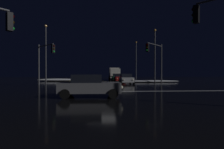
{
  "coord_description": "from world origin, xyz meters",
  "views": [
    {
      "loc": [
        -0.06,
        -15.5,
        1.66
      ],
      "look_at": [
        1.68,
        11.81,
        1.45
      ],
      "focal_mm": 27.44,
      "sensor_mm": 36.0,
      "label": 1
    }
  ],
  "objects": [
    {
      "name": "snow_bank_left_curb",
      "position": [
        -9.01,
        20.11,
        0.29
      ],
      "size": [
        8.18,
        1.5,
        0.57
      ],
      "color": "white",
      "rests_on": "ground"
    },
    {
      "name": "streetlamp_left_near",
      "position": [
        -9.31,
        13.81,
        5.59
      ],
      "size": [
        0.44,
        0.44,
        9.79
      ],
      "color": "#424247",
      "rests_on": "ground"
    },
    {
      "name": "streetlamp_right_far",
      "position": [
        9.31,
        29.81,
        5.78
      ],
      "size": [
        0.44,
        0.44,
        10.15
      ],
      "color": "#424247",
      "rests_on": "ground"
    },
    {
      "name": "box_truck",
      "position": [
        3.36,
        29.54,
        1.71
      ],
      "size": [
        2.68,
        8.28,
        3.08
      ],
      "color": "beige",
      "rests_on": "ground"
    },
    {
      "name": "sedan_red",
      "position": [
        3.43,
        16.84,
        0.8
      ],
      "size": [
        2.02,
        4.33,
        1.57
      ],
      "color": "maroon",
      "rests_on": "ground"
    },
    {
      "name": "sedan_silver",
      "position": [
        3.81,
        10.88,
        0.8
      ],
      "size": [
        2.02,
        4.33,
        1.57
      ],
      "color": "#B7B7BC",
      "rests_on": "ground"
    },
    {
      "name": "centre_line_ns",
      "position": [
        0.0,
        19.81,
        0.0
      ],
      "size": [
        22.0,
        0.15,
        0.01
      ],
      "color": "yellow",
      "rests_on": "ground"
    },
    {
      "name": "ground",
      "position": [
        0.0,
        0.0,
        -0.05
      ],
      "size": [
        120.0,
        120.0,
        0.1
      ],
      "primitive_type": "cube",
      "color": "black"
    },
    {
      "name": "traffic_signal_ne",
      "position": [
        7.36,
        7.36,
        4.02
      ],
      "size": [
        3.14,
        3.14,
        5.82
      ],
      "color": "#4C4C51",
      "rests_on": "ground"
    },
    {
      "name": "streetlamp_right_near",
      "position": [
        9.31,
        13.81,
        5.38
      ],
      "size": [
        0.44,
        0.44,
        9.37
      ],
      "color": "#424247",
      "rests_on": "ground"
    },
    {
      "name": "traffic_signal_nw",
      "position": [
        -7.41,
        7.41,
        3.85
      ],
      "size": [
        2.98,
        2.98,
        5.58
      ],
      "color": "#4C4C51",
      "rests_on": "ground"
    },
    {
      "name": "sedan_gray_crossing",
      "position": [
        -0.87,
        -3.52,
        0.8
      ],
      "size": [
        4.33,
        2.02,
        1.57
      ],
      "color": "slate",
      "rests_on": "ground"
    },
    {
      "name": "sedan_green",
      "position": [
        3.33,
        22.31,
        0.8
      ],
      "size": [
        2.02,
        4.33,
        1.57
      ],
      "color": "#14512D",
      "rests_on": "ground"
    },
    {
      "name": "stop_line_north",
      "position": [
        0.0,
        8.21,
        0.0
      ],
      "size": [
        0.35,
        14.06,
        0.01
      ],
      "color": "white",
      "rests_on": "ground"
    },
    {
      "name": "crosswalk_bar_east",
      "position": [
        8.31,
        0.0,
        0.0
      ],
      "size": [
        14.06,
        0.4,
        0.01
      ],
      "color": "white",
      "rests_on": "ground"
    },
    {
      "name": "snow_bank_right_curb",
      "position": [
        9.01,
        15.09,
        0.19
      ],
      "size": [
        10.5,
        1.5,
        0.39
      ],
      "color": "white",
      "rests_on": "ground"
    }
  ]
}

